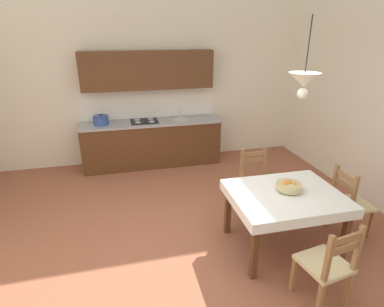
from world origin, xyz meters
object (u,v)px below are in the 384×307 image
Objects in this scene: dining_chair_kitchen_side at (256,182)px; dining_chair_window_side at (350,204)px; dining_chair_camera_side at (327,265)px; fruit_bowl at (289,186)px; kitchen_cabinetry at (151,123)px; pendant_lamp at (304,81)px; dining_table at (285,202)px.

dining_chair_window_side is (0.93, -0.85, 0.00)m from dining_chair_kitchen_side.
dining_chair_camera_side is at bearing -137.34° from dining_chair_window_side.
dining_chair_camera_side is 1.00m from fruit_bowl.
kitchen_cabinetry is 2.90× the size of dining_chair_camera_side.
kitchen_cabinetry is 8.98× the size of fruit_bowl.
dining_chair_camera_side is at bearing -93.03° from pendant_lamp.
fruit_bowl is (0.08, 0.93, 0.37)m from dining_chair_camera_side.
kitchen_cabinetry is at bearing 126.84° from dining_chair_window_side.
dining_chair_camera_side is (1.22, -3.89, -0.41)m from kitchen_cabinetry.
dining_chair_window_side is at bearing 4.61° from pendant_lamp.
kitchen_cabinetry reaches higher than dining_chair_camera_side.
kitchen_cabinetry is 3.72m from dining_chair_window_side.
dining_table is 0.92m from dining_chair_kitchen_side.
kitchen_cabinetry is at bearing 107.37° from dining_chair_camera_side.
dining_table is 1.40× the size of dining_chair_window_side.
dining_chair_window_side is (2.22, -2.96, -0.41)m from kitchen_cabinetry.
fruit_bowl is (-0.92, 0.00, 0.37)m from dining_chair_window_side.
dining_table is 0.20m from fruit_bowl.
dining_chair_window_side reaches higher than dining_table.
dining_table is at bearing -139.84° from fruit_bowl.
fruit_bowl is at bearing 66.36° from pendant_lamp.
dining_chair_camera_side is at bearing -92.31° from dining_chair_kitchen_side.
kitchen_cabinetry reaches higher than fruit_bowl.
dining_chair_window_side is at bearing -53.16° from kitchen_cabinetry.
dining_chair_camera_side is 1.78m from dining_chair_kitchen_side.
dining_chair_camera_side reaches higher than dining_table.
dining_chair_window_side reaches higher than fruit_bowl.
kitchen_cabinetry is 2.90× the size of dining_chair_kitchen_side.
dining_chair_kitchen_side and dining_chair_window_side have the same top height.
pendant_lamp is (-0.03, -0.93, 1.62)m from dining_chair_kitchen_side.
kitchen_cabinetry is 2.06× the size of dining_table.
kitchen_cabinetry is 2.51m from dining_chair_kitchen_side.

